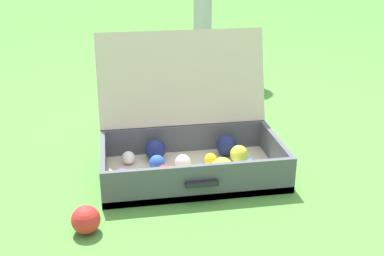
% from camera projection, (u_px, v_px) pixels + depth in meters
% --- Properties ---
extents(ground_plane, '(16.00, 16.00, 0.00)m').
position_uv_depth(ground_plane, '(217.00, 180.00, 1.76)').
color(ground_plane, '#4C8C38').
extents(open_suitcase, '(0.65, 0.50, 0.49)m').
position_uv_depth(open_suitcase, '(188.00, 143.00, 1.80)').
color(open_suitcase, beige).
rests_on(open_suitcase, ground).
extents(stray_ball_on_grass, '(0.09, 0.09, 0.09)m').
position_uv_depth(stray_ball_on_grass, '(86.00, 220.00, 1.44)').
color(stray_ball_on_grass, red).
rests_on(stray_ball_on_grass, ground).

